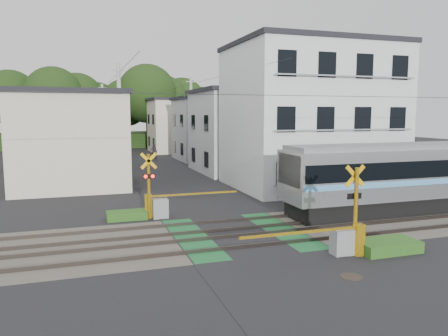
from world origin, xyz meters
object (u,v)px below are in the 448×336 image
object	(u,v)px
manhole_cover	(351,277)
crossing_signal_near	(345,235)
apartment_block	(310,116)
crossing_signal_far	(158,203)
pedestrian	(154,152)

from	to	relation	value
manhole_cover	crossing_signal_near	bearing A→B (deg)	61.77
crossing_signal_near	apartment_block	bearing A→B (deg)	65.78
crossing_signal_near	crossing_signal_far	distance (m)	8.95
crossing_signal_near	manhole_cover	distance (m)	2.21
crossing_signal_far	manhole_cover	distance (m)	10.09
crossing_signal_far	apartment_block	distance (m)	13.14
crossing_signal_far	apartment_block	size ratio (longest dim) A/B	0.46
manhole_cover	apartment_block	bearing A→B (deg)	65.27
manhole_cover	pedestrian	bearing A→B (deg)	90.44
crossing_signal_far	apartment_block	xyz separation A→B (m)	(11.09, 5.84, 3.94)
pedestrian	manhole_cover	distance (m)	34.33
crossing_signal_near	apartment_block	size ratio (longest dim) A/B	0.46
crossing_signal_near	pedestrian	size ratio (longest dim) A/B	2.79
apartment_block	crossing_signal_far	bearing A→B (deg)	-152.22
crossing_signal_near	apartment_block	world-z (taller)	apartment_block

